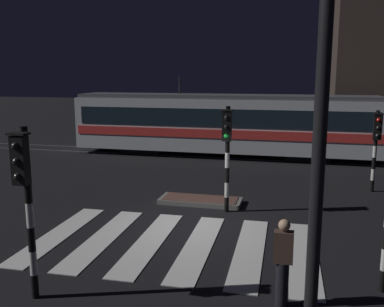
{
  "coord_description": "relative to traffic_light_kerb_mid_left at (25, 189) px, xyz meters",
  "views": [
    {
      "loc": [
        2.95,
        -11.62,
        4.33
      ],
      "look_at": [
        -0.79,
        3.67,
        1.4
      ],
      "focal_mm": 40.28,
      "sensor_mm": 36.0,
      "label": 1
    }
  ],
  "objects": [
    {
      "name": "ground_plane",
      "position": [
        1.89,
        4.87,
        -2.23
      ],
      "size": [
        120.0,
        120.0,
        0.0
      ],
      "primitive_type": "plane",
      "color": "black"
    },
    {
      "name": "rail_near",
      "position": [
        1.89,
        14.84,
        -2.22
      ],
      "size": [
        80.0,
        0.12,
        0.03
      ],
      "primitive_type": "cube",
      "color": "#59595E",
      "rests_on": "ground"
    },
    {
      "name": "rail_far",
      "position": [
        1.89,
        16.28,
        -2.22
      ],
      "size": [
        80.0,
        0.12,
        0.03
      ],
      "primitive_type": "cube",
      "color": "#59595E",
      "rests_on": "ground"
    },
    {
      "name": "crosswalk_zebra",
      "position": [
        1.89,
        3.31,
        -2.22
      ],
      "size": [
        7.28,
        4.56,
        0.02
      ],
      "color": "silver",
      "rests_on": "ground"
    },
    {
      "name": "traffic_island",
      "position": [
        1.77,
        6.97,
        -2.14
      ],
      "size": [
        2.76,
        1.02,
        0.18
      ],
      "color": "slate",
      "rests_on": "ground"
    },
    {
      "name": "traffic_light_kerb_mid_left",
      "position": [
        0.0,
        0.0,
        0.0
      ],
      "size": [
        0.36,
        0.42,
        3.38
      ],
      "color": "black",
      "rests_on": "ground"
    },
    {
      "name": "traffic_light_corner_far_right",
      "position": [
        7.66,
        9.82,
        -0.24
      ],
      "size": [
        0.36,
        0.42,
        3.02
      ],
      "color": "black",
      "rests_on": "ground"
    },
    {
      "name": "traffic_light_median_centre",
      "position": [
        2.78,
        6.18,
        -0.02
      ],
      "size": [
        0.36,
        0.42,
        3.35
      ],
      "color": "black",
      "rests_on": "ground"
    },
    {
      "name": "street_lamp_near_kerb",
      "position": [
        5.13,
        -1.32,
        2.0
      ],
      "size": [
        0.44,
        1.21,
        6.6
      ],
      "color": "black",
      "rests_on": "ground"
    },
    {
      "name": "tram",
      "position": [
        1.07,
        15.56,
        -0.48
      ],
      "size": [
        15.97,
        2.58,
        4.15
      ],
      "color": "silver",
      "rests_on": "ground"
    },
    {
      "name": "pedestrian_waiting_at_kerb",
      "position": [
        4.7,
        0.93,
        -1.35
      ],
      "size": [
        0.36,
        0.24,
        1.71
      ],
      "color": "black",
      "rests_on": "ground"
    }
  ]
}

